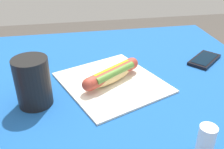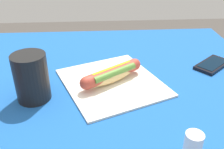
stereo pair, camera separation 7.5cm
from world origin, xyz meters
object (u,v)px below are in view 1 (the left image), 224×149
Objects in this scene: drinking_cup at (33,82)px; salt_shaker at (206,140)px; hot_dog at (112,74)px; cell_phone at (204,60)px.

drinking_cup reaches higher than salt_shaker.
salt_shaker is (-0.14, 0.30, 0.00)m from hot_dog.
drinking_cup is 0.43m from salt_shaker.
cell_phone is 0.58m from drinking_cup.
drinking_cup is at bearing 15.26° from cell_phone.
cell_phone is 0.45m from salt_shaker.
salt_shaker is at bearing 145.66° from drinking_cup.
cell_phone is (-0.35, -0.09, -0.03)m from hot_dog.
cell_phone is at bearing -165.36° from hot_dog.
salt_shaker is at bearing 114.12° from hot_dog.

